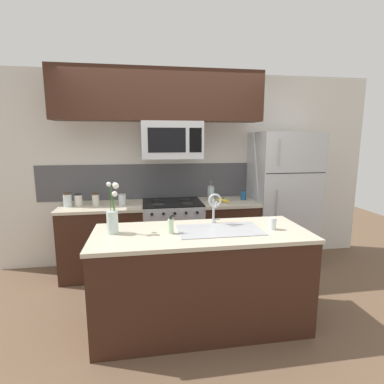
{
  "coord_description": "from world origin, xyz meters",
  "views": [
    {
      "loc": [
        -0.35,
        -2.9,
        1.74
      ],
      "look_at": [
        0.16,
        0.27,
        1.16
      ],
      "focal_mm": 28.0,
      "sensor_mm": 36.0,
      "label": 1
    }
  ],
  "objects_px": {
    "storage_jar_medium": "(78,200)",
    "storage_jar_squat": "(122,200)",
    "storage_jar_short": "(96,199)",
    "microwave": "(172,140)",
    "drinking_glass": "(273,224)",
    "coffee_tin": "(243,196)",
    "dish_soap_bottle": "(171,226)",
    "stove_range": "(173,236)",
    "flower_vase": "(113,219)",
    "french_press": "(211,193)",
    "banana_bunch": "(223,200)",
    "sink_faucet": "(215,204)",
    "storage_jar_tall": "(67,200)",
    "refrigerator": "(282,199)"
  },
  "relations": [
    {
      "from": "storage_jar_medium",
      "to": "storage_jar_squat",
      "type": "distance_m",
      "value": 0.54
    },
    {
      "from": "storage_jar_short",
      "to": "storage_jar_squat",
      "type": "height_order",
      "value": "storage_jar_short"
    },
    {
      "from": "microwave",
      "to": "drinking_glass",
      "type": "xyz_separation_m",
      "value": [
        0.8,
        -1.28,
        -0.75
      ]
    },
    {
      "from": "coffee_tin",
      "to": "dish_soap_bottle",
      "type": "distance_m",
      "value": 1.73
    },
    {
      "from": "stove_range",
      "to": "microwave",
      "type": "distance_m",
      "value": 1.25
    },
    {
      "from": "stove_range",
      "to": "storage_jar_squat",
      "type": "xyz_separation_m",
      "value": [
        -0.63,
        -0.03,
        0.52
      ]
    },
    {
      "from": "storage_jar_short",
      "to": "drinking_glass",
      "type": "distance_m",
      "value": 2.21
    },
    {
      "from": "stove_range",
      "to": "flower_vase",
      "type": "relative_size",
      "value": 2.05
    },
    {
      "from": "storage_jar_medium",
      "to": "french_press",
      "type": "distance_m",
      "value": 1.7
    },
    {
      "from": "banana_bunch",
      "to": "sink_faucet",
      "type": "relative_size",
      "value": 0.62
    },
    {
      "from": "storage_jar_medium",
      "to": "flower_vase",
      "type": "bearing_deg",
      "value": -66.0
    },
    {
      "from": "stove_range",
      "to": "storage_jar_short",
      "type": "distance_m",
      "value": 1.09
    },
    {
      "from": "french_press",
      "to": "flower_vase",
      "type": "relative_size",
      "value": 0.59
    },
    {
      "from": "microwave",
      "to": "storage_jar_squat",
      "type": "bearing_deg",
      "value": -179.52
    },
    {
      "from": "drinking_glass",
      "to": "flower_vase",
      "type": "bearing_deg",
      "value": 175.31
    },
    {
      "from": "storage_jar_medium",
      "to": "drinking_glass",
      "type": "xyz_separation_m",
      "value": [
        1.97,
        -1.32,
        -0.02
      ]
    },
    {
      "from": "coffee_tin",
      "to": "flower_vase",
      "type": "relative_size",
      "value": 0.24
    },
    {
      "from": "microwave",
      "to": "storage_jar_tall",
      "type": "height_order",
      "value": "microwave"
    },
    {
      "from": "sink_faucet",
      "to": "storage_jar_tall",
      "type": "bearing_deg",
      "value": 147.22
    },
    {
      "from": "microwave",
      "to": "refrigerator",
      "type": "height_order",
      "value": "microwave"
    },
    {
      "from": "stove_range",
      "to": "french_press",
      "type": "height_order",
      "value": "french_press"
    },
    {
      "from": "microwave",
      "to": "flower_vase",
      "type": "bearing_deg",
      "value": -118.64
    },
    {
      "from": "stove_range",
      "to": "sink_faucet",
      "type": "xyz_separation_m",
      "value": [
        0.32,
        -1.04,
        0.65
      ]
    },
    {
      "from": "stove_range",
      "to": "banana_bunch",
      "type": "bearing_deg",
      "value": -5.12
    },
    {
      "from": "storage_jar_squat",
      "to": "french_press",
      "type": "xyz_separation_m",
      "value": [
        1.16,
        0.09,
        0.03
      ]
    },
    {
      "from": "sink_faucet",
      "to": "flower_vase",
      "type": "height_order",
      "value": "flower_vase"
    },
    {
      "from": "storage_jar_tall",
      "to": "storage_jar_squat",
      "type": "height_order",
      "value": "storage_jar_tall"
    },
    {
      "from": "refrigerator",
      "to": "banana_bunch",
      "type": "xyz_separation_m",
      "value": [
        -0.85,
        -0.08,
        0.02
      ]
    },
    {
      "from": "storage_jar_tall",
      "to": "banana_bunch",
      "type": "bearing_deg",
      "value": -1.56
    },
    {
      "from": "stove_range",
      "to": "drinking_glass",
      "type": "height_order",
      "value": "drinking_glass"
    },
    {
      "from": "storage_jar_medium",
      "to": "sink_faucet",
      "type": "distance_m",
      "value": 1.83
    },
    {
      "from": "dish_soap_bottle",
      "to": "flower_vase",
      "type": "xyz_separation_m",
      "value": [
        -0.5,
        0.09,
        0.06
      ]
    },
    {
      "from": "refrigerator",
      "to": "storage_jar_short",
      "type": "xyz_separation_m",
      "value": [
        -2.48,
        0.01,
        0.07
      ]
    },
    {
      "from": "storage_jar_squat",
      "to": "storage_jar_medium",
      "type": "bearing_deg",
      "value": 174.53
    },
    {
      "from": "drinking_glass",
      "to": "sink_faucet",
      "type": "bearing_deg",
      "value": 152.25
    },
    {
      "from": "storage_jar_tall",
      "to": "drinking_glass",
      "type": "height_order",
      "value": "storage_jar_tall"
    },
    {
      "from": "microwave",
      "to": "coffee_tin",
      "type": "height_order",
      "value": "microwave"
    },
    {
      "from": "stove_range",
      "to": "storage_jar_squat",
      "type": "bearing_deg",
      "value": -177.63
    },
    {
      "from": "storage_jar_short",
      "to": "drinking_glass",
      "type": "xyz_separation_m",
      "value": [
        1.77,
        -1.32,
        -0.02
      ]
    },
    {
      "from": "stove_range",
      "to": "storage_jar_short",
      "type": "relative_size",
      "value": 6.27
    },
    {
      "from": "stove_range",
      "to": "storage_jar_medium",
      "type": "distance_m",
      "value": 1.28
    },
    {
      "from": "banana_bunch",
      "to": "storage_jar_squat",
      "type": "bearing_deg",
      "value": 178.52
    },
    {
      "from": "storage_jar_squat",
      "to": "dish_soap_bottle",
      "type": "relative_size",
      "value": 0.84
    },
    {
      "from": "dish_soap_bottle",
      "to": "flower_vase",
      "type": "distance_m",
      "value": 0.51
    },
    {
      "from": "dish_soap_bottle",
      "to": "stove_range",
      "type": "bearing_deg",
      "value": 84.07
    },
    {
      "from": "drinking_glass",
      "to": "dish_soap_bottle",
      "type": "bearing_deg",
      "value": 178.43
    },
    {
      "from": "banana_bunch",
      "to": "sink_faucet",
      "type": "xyz_separation_m",
      "value": [
        -0.35,
        -0.98,
        0.18
      ]
    },
    {
      "from": "french_press",
      "to": "coffee_tin",
      "type": "distance_m",
      "value": 0.46
    },
    {
      "from": "microwave",
      "to": "storage_jar_short",
      "type": "relative_size",
      "value": 5.02
    },
    {
      "from": "coffee_tin",
      "to": "sink_faucet",
      "type": "xyz_separation_m",
      "value": [
        -0.66,
        -1.09,
        0.14
      ]
    }
  ]
}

